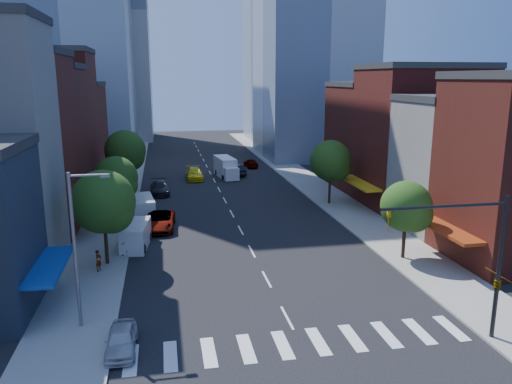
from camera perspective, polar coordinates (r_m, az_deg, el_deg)
ground at (r=31.01m, az=3.57°, el=-14.16°), size 220.00×220.00×0.00m
sidewalk_left at (r=68.41m, az=-15.10°, el=0.64°), size 5.00×120.00×0.15m
sidewalk_right at (r=70.90m, az=5.47°, el=1.46°), size 5.00×120.00×0.15m
crosswalk at (r=28.46m, az=5.12°, el=-16.83°), size 19.00×3.00×0.01m
bldg_left_2 at (r=49.65m, az=-27.11°, el=4.45°), size 12.00×9.00×16.00m
bldg_left_3 at (r=57.85m, az=-24.76°, el=5.19°), size 12.00×8.00×15.00m
bldg_left_4 at (r=65.98m, az=-23.11°, el=7.03°), size 12.00×9.00×17.00m
bldg_left_5 at (r=75.44m, az=-21.48°, el=6.25°), size 12.00×10.00×13.00m
bldg_right_1 at (r=50.87m, az=22.85°, el=2.74°), size 12.00×8.00×12.00m
bldg_right_2 at (r=58.29m, az=18.15°, el=5.78°), size 12.00×10.00×15.00m
bldg_right_3 at (r=67.28m, az=14.03°, el=6.05°), size 12.00×10.00×13.00m
tower_far_w at (r=123.01m, az=-16.68°, el=18.90°), size 18.00×18.00×56.00m
traffic_signal at (r=29.63m, az=25.17°, el=-7.97°), size 7.24×2.24×8.00m
streetlight at (r=29.50m, az=-19.72°, el=-5.27°), size 2.25×0.25×9.00m
tree_left_near at (r=39.02m, az=-16.84°, el=-1.34°), size 4.80×4.80×7.30m
tree_left_mid at (r=49.78m, az=-15.54°, el=1.36°), size 4.20×4.20×6.65m
tree_left_far at (r=63.43m, az=-14.59°, el=4.44°), size 5.00×5.00×7.75m
tree_right_near at (r=40.56m, az=17.01°, el=-1.80°), size 4.00×4.00×6.20m
tree_right_far at (r=56.60m, az=8.68°, el=3.38°), size 4.60×4.60×7.20m
parked_car_front at (r=28.26m, az=-15.13°, el=-15.98°), size 1.59×3.86×1.31m
parked_car_second at (r=43.62m, az=-13.56°, el=-5.32°), size 1.68×4.41×1.44m
parked_car_third at (r=48.38m, az=-10.93°, el=-3.26°), size 3.13×6.04×1.63m
parked_car_rear at (r=62.95m, az=-10.93°, el=0.47°), size 2.54×5.54×1.57m
cargo_van_near at (r=43.60m, az=-13.60°, el=-4.89°), size 2.52×5.12×2.10m
cargo_van_far at (r=52.39m, az=-12.80°, el=-1.78°), size 2.71×5.40×2.21m
taxi at (r=71.33m, az=-7.03°, el=2.08°), size 2.28×5.54×1.60m
traffic_car_oncoming at (r=74.04m, az=-2.23°, el=2.57°), size 2.31×5.08×1.62m
traffic_car_far at (r=80.33m, az=-0.60°, el=3.32°), size 2.06×4.25×1.40m
box_truck at (r=72.46m, az=-3.46°, el=2.76°), size 2.94×7.27×2.84m
pedestrian_near at (r=38.88m, az=-17.56°, el=-7.49°), size 0.61×0.69×1.59m
pedestrian_far at (r=41.69m, az=-15.09°, el=-5.70°), size 0.85×1.02×1.91m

